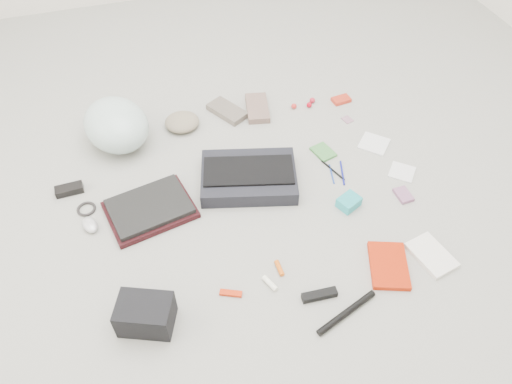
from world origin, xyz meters
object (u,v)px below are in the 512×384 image
object	(u,v)px
book_red	(389,266)
accordion_wallet	(349,202)
messenger_bag	(249,177)
laptop	(149,206)
bike_helmet	(116,125)
camera_bag	(146,314)

from	to	relation	value
book_red	accordion_wallet	world-z (taller)	accordion_wallet
messenger_bag	accordion_wallet	xyz separation A→B (m)	(0.37, -0.26, -0.01)
laptop	book_red	world-z (taller)	laptop
book_red	bike_helmet	bearing A→B (deg)	150.89
bike_helmet	book_red	xyz separation A→B (m)	(0.91, -1.05, -0.10)
camera_bag	bike_helmet	bearing A→B (deg)	111.17
laptop	camera_bag	distance (m)	0.53
messenger_bag	laptop	size ratio (longest dim) A/B	1.29
bike_helmet	accordion_wallet	size ratio (longest dim) A/B	3.95
messenger_bag	bike_helmet	distance (m)	0.69
laptop	camera_bag	xyz separation A→B (m)	(-0.09, -0.52, 0.03)
bike_helmet	accordion_wallet	world-z (taller)	bike_helmet
bike_helmet	camera_bag	world-z (taller)	bike_helmet
book_red	laptop	bearing A→B (deg)	166.36
messenger_bag	camera_bag	world-z (taller)	camera_bag
laptop	camera_bag	world-z (taller)	camera_bag
messenger_bag	laptop	bearing A→B (deg)	-159.99
camera_bag	accordion_wallet	world-z (taller)	camera_bag
laptop	book_red	size ratio (longest dim) A/B	1.53
laptop	book_red	xyz separation A→B (m)	(0.84, -0.56, -0.02)
bike_helmet	accordion_wallet	xyz separation A→B (m)	(0.89, -0.71, -0.09)
laptop	bike_helmet	xyz separation A→B (m)	(-0.07, 0.49, 0.07)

